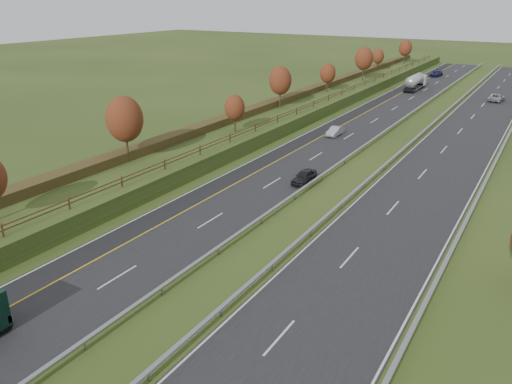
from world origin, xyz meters
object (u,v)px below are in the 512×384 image
(road_tanker, at_px, (416,81))
(car_oncoming, at_px, (497,97))
(car_dark_near, at_px, (304,177))
(car_small_far, at_px, (436,73))
(car_silver_mid, at_px, (335,131))

(road_tanker, height_order, car_oncoming, road_tanker)
(car_dark_near, bearing_deg, car_small_far, 91.94)
(road_tanker, xyz_separation_m, car_dark_near, (5.20, -68.82, -1.09))
(car_dark_near, height_order, car_silver_mid, car_dark_near)
(car_dark_near, height_order, car_oncoming, car_oncoming)
(road_tanker, height_order, car_silver_mid, road_tanker)
(road_tanker, height_order, car_small_far, road_tanker)
(car_silver_mid, xyz_separation_m, car_oncoming, (17.75, 42.15, 0.08))
(car_silver_mid, relative_size, car_small_far, 0.77)
(car_dark_near, bearing_deg, car_silver_mid, 101.82)
(road_tanker, relative_size, car_oncoming, 2.05)
(road_tanker, relative_size, car_small_far, 2.08)
(road_tanker, xyz_separation_m, car_small_far, (-0.45, 23.41, -1.04))
(car_silver_mid, height_order, car_small_far, car_small_far)
(car_small_far, xyz_separation_m, car_oncoming, (18.33, -28.74, -0.02))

